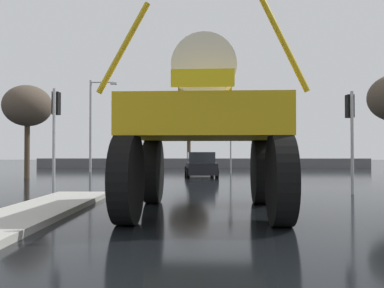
% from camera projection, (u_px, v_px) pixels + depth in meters
% --- Properties ---
extents(ground_plane, '(120.00, 120.00, 0.00)m').
position_uv_depth(ground_plane, '(207.00, 181.00, 21.14)').
color(ground_plane, black).
extents(median_island, '(1.75, 11.89, 0.15)m').
position_uv_depth(median_island, '(1.00, 224.00, 8.14)').
color(median_island, '#B2AFA8').
rests_on(median_island, ground).
extents(oversize_sprayer, '(4.41, 5.73, 4.70)m').
position_uv_depth(oversize_sprayer, '(205.00, 127.00, 10.28)').
color(oversize_sprayer, black).
rests_on(oversize_sprayer, ground).
extents(sedan_ahead, '(2.10, 4.21, 1.52)m').
position_uv_depth(sedan_ahead, '(201.00, 165.00, 25.13)').
color(sedan_ahead, black).
rests_on(sedan_ahead, ground).
extents(traffic_signal_near_left, '(0.24, 0.54, 3.84)m').
position_uv_depth(traffic_signal_near_left, '(56.00, 117.00, 14.95)').
color(traffic_signal_near_left, '#A8AAAF').
rests_on(traffic_signal_near_left, ground).
extents(traffic_signal_near_right, '(0.24, 0.54, 3.72)m').
position_uv_depth(traffic_signal_near_right, '(350.00, 119.00, 14.80)').
color(traffic_signal_near_right, '#A8AAAF').
rests_on(traffic_signal_near_right, ground).
extents(traffic_signal_far_left, '(0.24, 0.55, 3.59)m').
position_uv_depth(traffic_signal_far_left, '(137.00, 137.00, 29.51)').
color(traffic_signal_far_left, '#A8AAAF').
rests_on(traffic_signal_far_left, ground).
extents(traffic_signal_far_right, '(0.24, 0.55, 4.10)m').
position_uv_depth(traffic_signal_far_right, '(230.00, 132.00, 29.42)').
color(traffic_signal_far_right, '#A8AAAF').
rests_on(traffic_signal_far_right, ground).
extents(streetlight_far_left, '(2.12, 0.24, 7.04)m').
position_uv_depth(streetlight_far_left, '(93.00, 120.00, 31.22)').
color(streetlight_far_left, '#A8AAAF').
rests_on(streetlight_far_left, ground).
extents(bare_tree_left, '(2.80, 2.80, 5.41)m').
position_uv_depth(bare_tree_left, '(27.00, 106.00, 23.67)').
color(bare_tree_left, '#473828').
rests_on(bare_tree_left, ground).
extents(bare_tree_far_center, '(4.11, 4.11, 7.06)m').
position_uv_depth(bare_tree_far_center, '(189.00, 115.00, 40.92)').
color(bare_tree_far_center, '#473828').
rests_on(bare_tree_far_center, ground).
extents(roadside_barrier, '(32.19, 0.24, 0.90)m').
position_uv_depth(roadside_barrier, '(203.00, 163.00, 39.20)').
color(roadside_barrier, '#59595B').
rests_on(roadside_barrier, ground).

